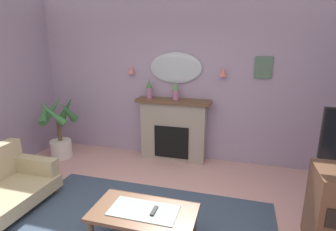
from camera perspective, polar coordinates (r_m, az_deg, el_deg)
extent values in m
cube|color=#9E8CA8|center=(4.94, 3.15, 7.75)|extent=(6.62, 0.10, 3.00)
cube|color=gray|center=(4.98, 1.16, -3.37)|extent=(1.20, 0.28, 1.10)
cube|color=black|center=(4.95, 0.85, -5.59)|extent=(0.64, 0.12, 0.60)
cube|color=brown|center=(4.81, 1.13, 3.13)|extent=(1.36, 0.36, 0.06)
cylinder|color=#9E6084|center=(4.90, -4.03, 4.83)|extent=(0.11, 0.11, 0.20)
cone|color=#38753D|center=(4.87, -4.07, 6.89)|extent=(0.10, 0.10, 0.16)
cylinder|color=#9E6084|center=(4.76, 1.66, 4.41)|extent=(0.12, 0.12, 0.17)
cone|color=#4C8447|center=(4.73, 1.68, 6.38)|extent=(0.10, 0.10, 0.16)
ellipsoid|color=#B2BCC6|center=(4.87, 1.63, 10.17)|extent=(0.96, 0.06, 0.56)
cone|color=#D17066|center=(5.11, -7.93, 9.69)|extent=(0.14, 0.14, 0.14)
cone|color=#D17066|center=(4.69, 11.71, 9.07)|extent=(0.14, 0.14, 0.14)
cube|color=#4C6B56|center=(4.74, 19.79, 9.66)|extent=(0.28, 0.03, 0.36)
cube|color=brown|center=(2.96, -5.24, -20.01)|extent=(1.10, 0.60, 0.04)
cube|color=#8C9E99|center=(2.95, -5.26, -19.62)|extent=(0.72, 0.36, 0.01)
cylinder|color=brown|center=(3.44, -11.71, -19.21)|extent=(0.06, 0.06, 0.40)
cylinder|color=brown|center=(3.17, 5.52, -22.25)|extent=(0.06, 0.06, 0.40)
cube|color=black|center=(2.92, -3.01, -19.81)|extent=(0.04, 0.16, 0.02)
cube|color=tan|center=(4.45, -26.83, -9.46)|extent=(0.76, 0.17, 0.24)
cylinder|color=brown|center=(4.38, -23.00, -14.50)|extent=(0.07, 0.07, 0.10)
cylinder|color=brown|center=(4.81, -29.45, -12.56)|extent=(0.07, 0.07, 0.10)
cylinder|color=silver|center=(5.56, -21.94, -6.65)|extent=(0.39, 0.39, 0.34)
cylinder|color=brown|center=(5.45, -22.30, -3.17)|extent=(0.07, 0.07, 0.37)
cone|color=#38753D|center=(5.22, -20.73, 0.85)|extent=(0.18, 0.50, 0.50)
cone|color=#38753D|center=(5.48, -20.95, 1.46)|extent=(0.47, 0.24, 0.53)
cone|color=#38753D|center=(5.54, -23.61, 1.34)|extent=(0.35, 0.48, 0.52)
cone|color=#38753D|center=(5.39, -25.01, 0.83)|extent=(0.37, 0.53, 0.46)
cone|color=#38753D|center=(5.14, -23.58, 0.36)|extent=(0.52, 0.29, 0.49)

